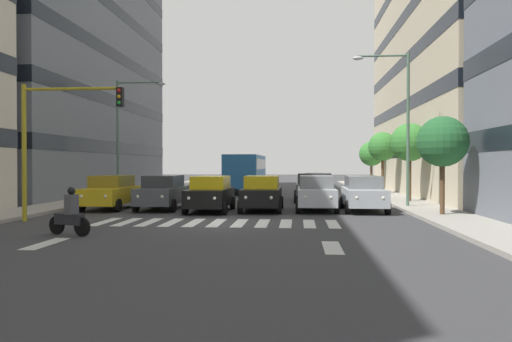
# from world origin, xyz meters

# --- Properties ---
(ground_plane) EXTENTS (180.00, 180.00, 0.00)m
(ground_plane) POSITION_xyz_m (0.00, 0.00, 0.00)
(ground_plane) COLOR #38383A
(sidewalk_left) EXTENTS (2.53, 90.00, 0.15)m
(sidewalk_left) POSITION_xyz_m (-9.48, 0.00, 0.07)
(sidewalk_left) COLOR #9E998E
(sidewalk_left) RESTS_ON ground_plane
(building_left_block_0) EXTENTS (10.82, 26.38, 25.73)m
(building_left_block_0) POSITION_xyz_m (-16.14, -18.33, 12.86)
(building_left_block_0) COLOR beige
(building_left_block_0) RESTS_ON ground_plane
(building_right_block_0) EXTENTS (10.82, 25.64, 28.33)m
(building_right_block_0) POSITION_xyz_m (16.14, -18.70, 14.16)
(building_right_block_0) COLOR slate
(building_right_block_0) RESTS_ON ground_plane
(crosswalk_markings) EXTENTS (9.45, 2.80, 0.01)m
(crosswalk_markings) POSITION_xyz_m (0.00, 0.00, 0.00)
(crosswalk_markings) COLOR silver
(crosswalk_markings) RESTS_ON ground_plane
(lane_arrow_0) EXTENTS (0.50, 2.20, 0.01)m
(lane_arrow_0) POSITION_xyz_m (-4.11, 5.50, 0.00)
(lane_arrow_0) COLOR silver
(lane_arrow_0) RESTS_ON ground_plane
(lane_arrow_1) EXTENTS (0.50, 2.20, 0.01)m
(lane_arrow_1) POSITION_xyz_m (4.11, 5.50, 0.00)
(lane_arrow_1) COLOR silver
(lane_arrow_1) RESTS_ON ground_plane
(car_0) EXTENTS (2.02, 4.44, 1.72)m
(car_0) POSITION_xyz_m (-6.35, -5.35, 0.89)
(car_0) COLOR #B2B7BC
(car_0) RESTS_ON ground_plane
(car_1) EXTENTS (2.02, 4.44, 1.72)m
(car_1) POSITION_xyz_m (-4.06, -5.51, 0.89)
(car_1) COLOR #B2B7BC
(car_1) RESTS_ON ground_plane
(car_2) EXTENTS (2.02, 4.44, 1.72)m
(car_2) POSITION_xyz_m (-1.40, -5.20, 0.89)
(car_2) COLOR black
(car_2) RESTS_ON ground_plane
(car_3) EXTENTS (2.02, 4.44, 1.72)m
(car_3) POSITION_xyz_m (1.05, -4.55, 0.89)
(car_3) COLOR black
(car_3) RESTS_ON ground_plane
(car_4) EXTENTS (2.02, 4.44, 1.72)m
(car_4) POSITION_xyz_m (3.67, -5.55, 0.89)
(car_4) COLOR #474C51
(car_4) RESTS_ON ground_plane
(car_5) EXTENTS (2.02, 4.44, 1.72)m
(car_5) POSITION_xyz_m (6.32, -5.44, 0.89)
(car_5) COLOR gold
(car_5) RESTS_ON ground_plane
(car_row2_0) EXTENTS (2.02, 4.44, 1.72)m
(car_row2_0) POSITION_xyz_m (-4.44, -12.90, 0.89)
(car_row2_0) COLOR #474C51
(car_row2_0) RESTS_ON ground_plane
(car_row2_1) EXTENTS (2.02, 4.44, 1.72)m
(car_row2_1) POSITION_xyz_m (-3.95, -11.65, 0.89)
(car_row2_1) COLOR #474C51
(car_row2_1) RESTS_ON ground_plane
(bus_behind_traffic) EXTENTS (2.78, 10.50, 3.00)m
(bus_behind_traffic) POSITION_xyz_m (1.05, -21.60, 1.86)
(bus_behind_traffic) COLOR #286BAD
(bus_behind_traffic) RESTS_ON ground_plane
(motorcycle_with_rider) EXTENTS (1.63, 0.70, 1.57)m
(motorcycle_with_rider) POSITION_xyz_m (4.18, 3.80, 0.65)
(motorcycle_with_rider) COLOR black
(motorcycle_with_rider) RESTS_ON ground_plane
(traffic_light_gantry) EXTENTS (4.18, 0.36, 5.50)m
(traffic_light_gantry) POSITION_xyz_m (6.63, 0.08, 3.69)
(traffic_light_gantry) COLOR #AD991E
(traffic_light_gantry) RESTS_ON ground_plane
(street_lamp_left) EXTENTS (2.91, 0.28, 7.88)m
(street_lamp_left) POSITION_xyz_m (-8.38, -7.01, 4.91)
(street_lamp_left) COLOR #4C6B56
(street_lamp_left) RESTS_ON sidewalk_left
(street_lamp_right) EXTENTS (3.32, 0.28, 7.70)m
(street_lamp_right) POSITION_xyz_m (8.28, -13.26, 4.86)
(street_lamp_right) COLOR #4C6B56
(street_lamp_right) RESTS_ON sidewalk_right
(street_tree_0) EXTENTS (2.17, 2.17, 4.20)m
(street_tree_0) POSITION_xyz_m (-9.34, -2.66, 3.25)
(street_tree_0) COLOR #513823
(street_tree_0) RESTS_ON sidewalk_left
(street_tree_1) EXTENTS (2.22, 2.22, 4.53)m
(street_tree_1) POSITION_xyz_m (-9.66, -10.51, 3.55)
(street_tree_1) COLOR #513823
(street_tree_1) RESTS_ON sidewalk_left
(street_tree_2) EXTENTS (2.13, 2.13, 4.52)m
(street_tree_2) POSITION_xyz_m (-9.43, -18.48, 3.58)
(street_tree_2) COLOR #513823
(street_tree_2) RESTS_ON sidewalk_left
(street_tree_3) EXTENTS (2.14, 2.14, 4.11)m
(street_tree_3) POSITION_xyz_m (-9.55, -25.02, 3.18)
(street_tree_3) COLOR #513823
(street_tree_3) RESTS_ON sidewalk_left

